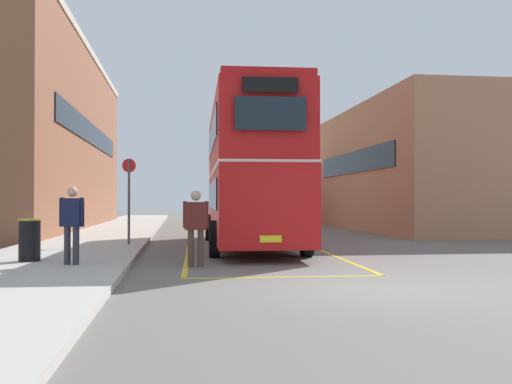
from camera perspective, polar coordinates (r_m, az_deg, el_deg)
name	(u,v)px	position (r m, az deg, el deg)	size (l,w,h in m)	color
ground_plane	(260,236)	(24.54, 0.40, -4.43)	(135.60, 135.60, 0.00)	#66605B
sidewalk_left	(110,233)	(26.87, -14.23, -3.94)	(4.00, 57.60, 0.14)	#B2ADA3
brick_building_left	(38,139)	(32.94, -20.82, 4.94)	(5.76, 24.88, 9.64)	brown
depot_building_right	(431,169)	(31.69, 16.97, 2.19)	(8.58, 15.66, 6.38)	#AD7A56
double_decker_bus	(250,171)	(18.98, -0.63, 2.11)	(3.03, 10.91, 4.75)	black
single_deck_bus	(265,199)	(38.24, 0.87, -0.68)	(3.33, 8.71, 3.02)	black
pedestrian_boarding	(196,222)	(13.36, -5.99, -3.01)	(0.59, 0.27, 1.77)	#473828
pedestrian_waiting_near	(72,219)	(13.16, -17.78, -2.60)	(0.53, 0.40, 1.70)	#2D2D38
litter_bin	(30,240)	(14.27, -21.52, -4.44)	(0.51, 0.51, 0.97)	black
bus_stop_sign	(129,193)	(18.83, -12.48, -0.08)	(0.44, 0.09, 2.74)	#4C4C51
bay_marking_yellow	(257,252)	(17.06, 0.08, -6.00)	(4.54, 12.96, 0.01)	gold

